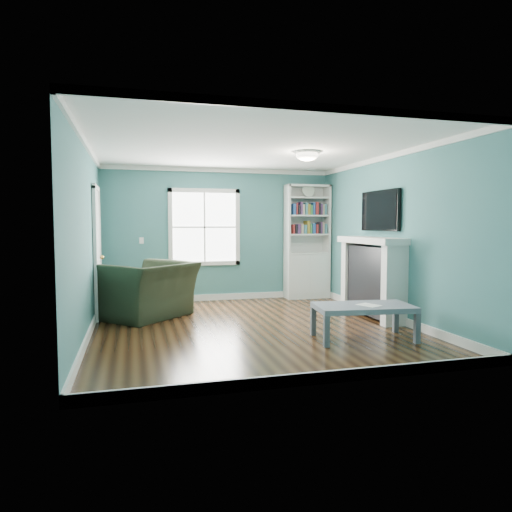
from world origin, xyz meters
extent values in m
plane|color=black|center=(0.00, 0.00, 0.00)|extent=(5.00, 5.00, 0.00)
plane|color=teal|center=(0.00, 2.50, 1.30)|extent=(4.50, 0.00, 4.50)
plane|color=teal|center=(0.00, -2.50, 1.30)|extent=(4.50, 0.00, 4.50)
plane|color=teal|center=(-2.25, 0.00, 1.30)|extent=(0.00, 5.00, 5.00)
plane|color=teal|center=(2.25, 0.00, 1.30)|extent=(0.00, 5.00, 5.00)
plane|color=white|center=(0.00, 0.00, 2.60)|extent=(5.00, 5.00, 0.00)
cube|color=white|center=(0.00, 2.48, 0.06)|extent=(4.50, 0.03, 0.12)
cube|color=white|center=(0.00, -2.48, 0.06)|extent=(4.50, 0.03, 0.12)
cube|color=white|center=(-2.23, 0.00, 0.06)|extent=(0.03, 5.00, 0.12)
cube|color=white|center=(2.23, 0.00, 0.06)|extent=(0.03, 5.00, 0.12)
cube|color=white|center=(0.00, 2.48, 2.56)|extent=(4.50, 0.04, 0.08)
cube|color=white|center=(0.00, -2.48, 2.56)|extent=(4.50, 0.04, 0.08)
cube|color=white|center=(-2.23, 0.00, 2.56)|extent=(0.04, 5.00, 0.08)
cube|color=white|center=(2.23, 0.00, 2.56)|extent=(0.04, 5.00, 0.08)
cube|color=white|center=(-0.30, 2.50, 1.45)|extent=(1.24, 0.01, 1.34)
cube|color=white|center=(-0.96, 2.48, 1.45)|extent=(0.08, 0.06, 1.50)
cube|color=white|center=(0.36, 2.48, 1.45)|extent=(0.08, 0.06, 1.50)
cube|color=white|center=(-0.30, 2.48, 0.74)|extent=(1.40, 0.06, 0.08)
cube|color=white|center=(-0.30, 2.48, 2.16)|extent=(1.40, 0.06, 0.08)
cube|color=white|center=(-0.30, 2.48, 1.45)|extent=(1.24, 0.03, 0.03)
cube|color=white|center=(-0.30, 2.48, 1.45)|extent=(0.03, 0.03, 1.34)
cube|color=silver|center=(1.77, 2.30, 0.45)|extent=(0.90, 0.35, 0.90)
cube|color=silver|center=(1.34, 2.30, 1.60)|extent=(0.04, 0.35, 1.40)
cube|color=silver|center=(2.20, 2.30, 1.60)|extent=(0.04, 0.35, 1.40)
cube|color=silver|center=(1.77, 2.46, 1.60)|extent=(0.90, 0.02, 1.40)
cube|color=silver|center=(1.77, 2.30, 2.28)|extent=(0.90, 0.35, 0.04)
cube|color=silver|center=(1.77, 2.30, 0.92)|extent=(0.84, 0.33, 0.03)
cube|color=silver|center=(1.77, 2.30, 1.30)|extent=(0.84, 0.33, 0.03)
cube|color=silver|center=(1.77, 2.30, 1.68)|extent=(0.84, 0.33, 0.03)
cube|color=silver|center=(1.77, 2.30, 2.04)|extent=(0.84, 0.33, 0.03)
cube|color=maroon|center=(1.77, 2.28, 1.43)|extent=(0.70, 0.25, 0.22)
cube|color=black|center=(1.77, 2.28, 1.81)|extent=(0.70, 0.25, 0.22)
cylinder|color=beige|center=(1.77, 2.25, 2.19)|extent=(0.26, 0.06, 0.26)
cube|color=black|center=(2.09, 0.20, 0.60)|extent=(0.30, 1.20, 1.10)
cube|color=black|center=(2.07, 0.20, 0.40)|extent=(0.22, 0.65, 0.70)
cube|color=silver|center=(2.07, -0.47, 0.60)|extent=(0.36, 0.16, 1.20)
cube|color=silver|center=(2.07, 0.87, 0.60)|extent=(0.36, 0.16, 1.20)
cube|color=silver|center=(2.05, 0.20, 1.25)|extent=(0.44, 1.58, 0.10)
cube|color=black|center=(2.20, 0.20, 1.72)|extent=(0.06, 1.10, 0.65)
cube|color=silver|center=(-2.23, 1.40, 1.02)|extent=(0.04, 0.80, 2.05)
cube|color=white|center=(-2.22, 0.95, 1.02)|extent=(0.05, 0.08, 2.13)
cube|color=white|center=(-2.22, 1.85, 1.02)|extent=(0.05, 0.08, 2.13)
cube|color=white|center=(-2.22, 1.40, 2.09)|extent=(0.05, 0.98, 0.08)
sphere|color=#BF8C3F|center=(-2.17, 1.70, 0.95)|extent=(0.07, 0.07, 0.07)
ellipsoid|color=white|center=(0.90, 0.10, 2.54)|extent=(0.34, 0.34, 0.15)
cylinder|color=white|center=(0.90, 0.10, 2.58)|extent=(0.38, 0.38, 0.03)
cube|color=white|center=(-1.50, 2.48, 1.20)|extent=(0.08, 0.01, 0.12)
imported|color=black|center=(-1.45, 1.12, 0.60)|extent=(1.61, 1.60, 1.20)
cube|color=#474C55|center=(0.63, -1.29, 0.19)|extent=(0.08, 0.08, 0.39)
cube|color=#474C55|center=(1.80, -1.44, 0.19)|extent=(0.08, 0.08, 0.39)
cube|color=#474C55|center=(0.70, -0.68, 0.19)|extent=(0.08, 0.08, 0.39)
cube|color=#474C55|center=(1.87, -0.83, 0.19)|extent=(0.08, 0.08, 0.39)
cube|color=#4F5565|center=(1.25, -1.06, 0.42)|extent=(1.33, 0.83, 0.07)
cube|color=white|center=(1.30, -1.11, 0.46)|extent=(0.31, 0.34, 0.00)
camera|label=1|loc=(-1.64, -6.40, 1.51)|focal=32.00mm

